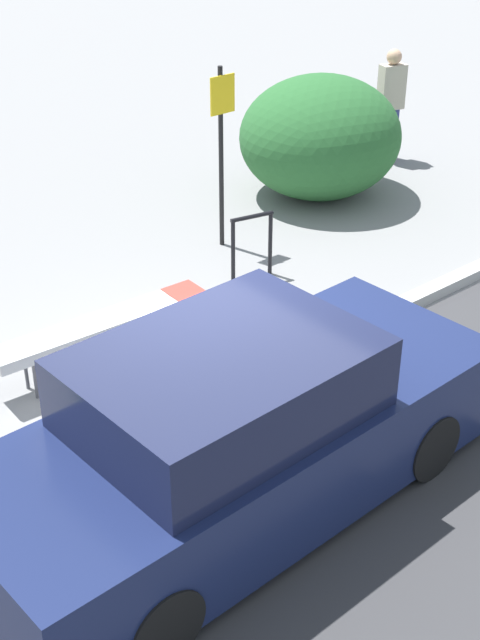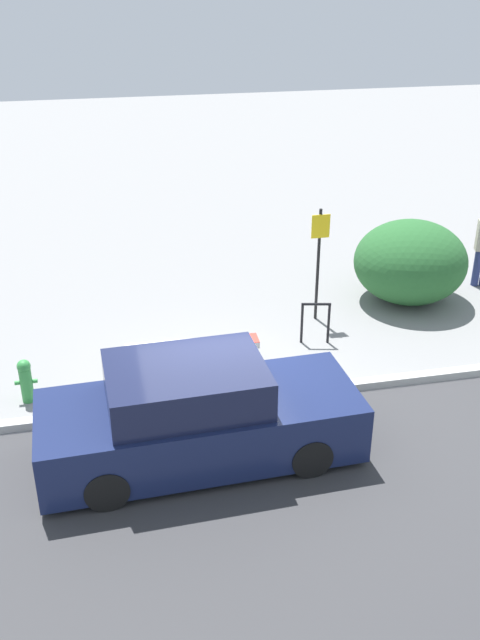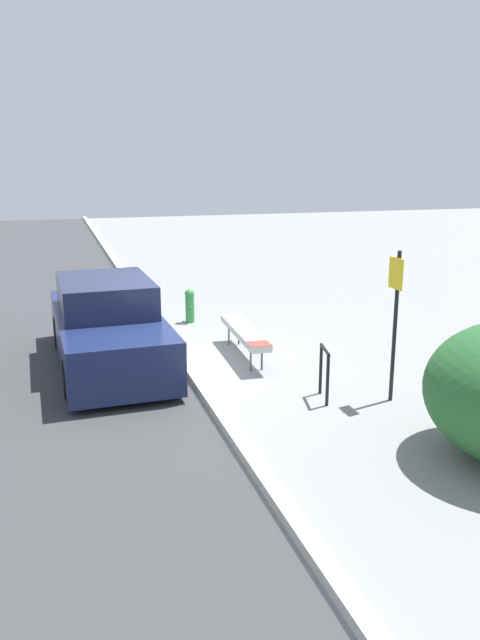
# 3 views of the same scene
# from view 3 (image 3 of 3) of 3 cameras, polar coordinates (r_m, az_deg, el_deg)

# --- Properties ---
(ground_plane) EXTENTS (60.00, 60.00, 0.00)m
(ground_plane) POSITION_cam_3_polar(r_m,az_deg,el_deg) (11.13, -5.00, -4.32)
(ground_plane) COLOR gray
(curb) EXTENTS (60.00, 0.20, 0.13)m
(curb) POSITION_cam_3_polar(r_m,az_deg,el_deg) (11.11, -5.01, -4.01)
(curb) COLOR #B7B7B2
(curb) RESTS_ON ground_plane
(bench) EXTENTS (2.34, 0.47, 0.54)m
(bench) POSITION_cam_3_polar(r_m,az_deg,el_deg) (11.53, 0.41, -1.14)
(bench) COLOR #515156
(bench) RESTS_ON ground_plane
(bike_rack) EXTENTS (0.55, 0.17, 0.83)m
(bike_rack) POSITION_cam_3_polar(r_m,az_deg,el_deg) (9.56, 7.71, -4.41)
(bike_rack) COLOR black
(bike_rack) RESTS_ON ground_plane
(sign_post) EXTENTS (0.36, 0.08, 2.30)m
(sign_post) POSITION_cam_3_polar(r_m,az_deg,el_deg) (9.48, 14.00, 0.67)
(sign_post) COLOR black
(sign_post) RESTS_ON ground_plane
(fire_hydrant) EXTENTS (0.36, 0.22, 0.77)m
(fire_hydrant) POSITION_cam_3_polar(r_m,az_deg,el_deg) (14.07, -4.61, 1.42)
(fire_hydrant) COLOR #338C3F
(fire_hydrant) RESTS_ON ground_plane
(parked_car_near) EXTENTS (4.59, 1.88, 1.53)m
(parked_car_near) POSITION_cam_3_polar(r_m,az_deg,el_deg) (11.32, -11.99, -0.64)
(parked_car_near) COLOR black
(parked_car_near) RESTS_ON ground_plane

